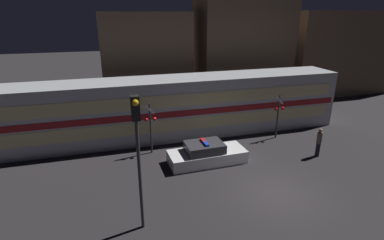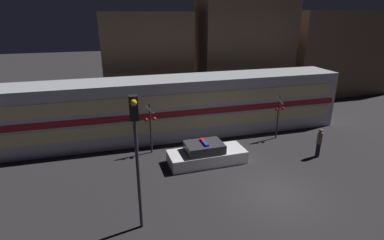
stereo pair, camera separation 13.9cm
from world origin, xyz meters
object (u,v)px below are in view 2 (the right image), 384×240
at_px(police_car, 206,154).
at_px(traffic_light_corner, 136,141).
at_px(train, 180,107).
at_px(pedestrian, 319,143).
at_px(crossing_signal_near, 279,113).

distance_m(police_car, traffic_light_corner, 7.06).
distance_m(train, police_car, 4.83).
distance_m(pedestrian, traffic_light_corner, 11.84).
distance_m(police_car, pedestrian, 6.79).
height_order(train, crossing_signal_near, train).
height_order(train, police_car, train).
relative_size(train, police_car, 5.13).
bearing_deg(train, pedestrian, -38.41).
distance_m(pedestrian, crossing_signal_near, 3.41).
xyz_separation_m(pedestrian, crossing_signal_near, (-0.91, 3.17, 0.88)).
distance_m(police_car, crossing_signal_near, 6.27).
xyz_separation_m(train, police_car, (0.47, -4.56, -1.54)).
xyz_separation_m(train, traffic_light_corner, (-3.79, -9.13, 1.77)).
bearing_deg(pedestrian, train, 141.59).
relative_size(pedestrian, traffic_light_corner, 0.32).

